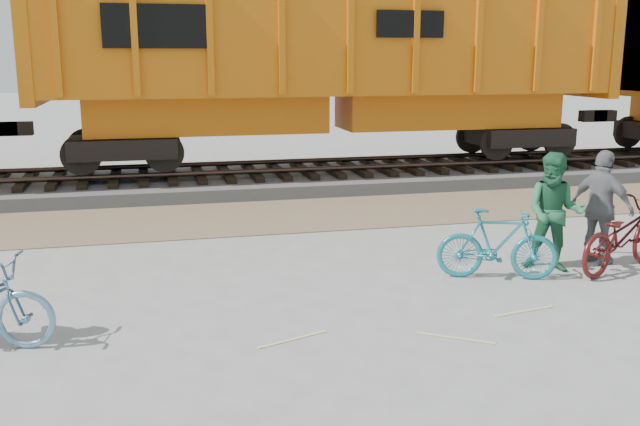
# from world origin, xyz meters

# --- Properties ---
(ground) EXTENTS (120.00, 120.00, 0.00)m
(ground) POSITION_xyz_m (0.00, 0.00, 0.00)
(ground) COLOR #9E9E99
(ground) RESTS_ON ground
(gravel_strip) EXTENTS (120.00, 3.00, 0.02)m
(gravel_strip) POSITION_xyz_m (0.00, 5.50, 0.01)
(gravel_strip) COLOR #866F53
(gravel_strip) RESTS_ON ground
(ballast_bed) EXTENTS (120.00, 4.00, 0.30)m
(ballast_bed) POSITION_xyz_m (0.00, 9.00, 0.15)
(ballast_bed) COLOR slate
(ballast_bed) RESTS_ON ground
(track) EXTENTS (120.00, 2.60, 0.24)m
(track) POSITION_xyz_m (0.00, 9.00, 0.47)
(track) COLOR black
(track) RESTS_ON ballast_bed
(hopper_car_center) EXTENTS (14.00, 3.13, 4.65)m
(hopper_car_center) POSITION_xyz_m (2.03, 9.00, 3.01)
(hopper_car_center) COLOR black
(hopper_car_center) RESTS_ON track
(bicycle_teal) EXTENTS (1.76, 1.04, 1.02)m
(bicycle_teal) POSITION_xyz_m (2.29, 0.72, 0.51)
(bicycle_teal) COLOR teal
(bicycle_teal) RESTS_ON ground
(bicycle_maroon) EXTENTS (2.14, 1.48, 1.07)m
(bicycle_maroon) POSITION_xyz_m (4.28, 0.66, 0.53)
(bicycle_maroon) COLOR #4F1312
(bicycle_maroon) RESTS_ON ground
(person_man) EXTENTS (1.09, 1.04, 1.77)m
(person_man) POSITION_xyz_m (3.29, 0.92, 0.88)
(person_man) COLOR #266640
(person_man) RESTS_ON ground
(person_woman) EXTENTS (0.80, 1.12, 1.76)m
(person_woman) POSITION_xyz_m (4.18, 1.06, 0.88)
(person_woman) COLOR slate
(person_woman) RESTS_ON ground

